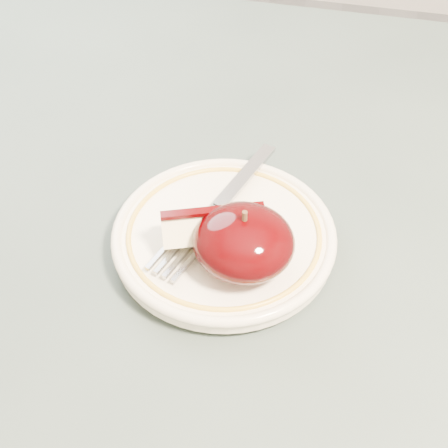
% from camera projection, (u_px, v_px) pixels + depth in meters
% --- Properties ---
extents(table, '(0.90, 0.90, 0.75)m').
position_uv_depth(table, '(224.00, 328.00, 0.57)').
color(table, brown).
rests_on(table, ground).
extents(plate, '(0.18, 0.18, 0.02)m').
position_uv_depth(plate, '(224.00, 236.00, 0.51)').
color(plate, white).
rests_on(plate, table).
extents(apple_half, '(0.08, 0.07, 0.06)m').
position_uv_depth(apple_half, '(244.00, 242.00, 0.46)').
color(apple_half, black).
rests_on(apple_half, plate).
extents(apple_wedge, '(0.09, 0.06, 0.04)m').
position_uv_depth(apple_wedge, '(213.00, 227.00, 0.48)').
color(apple_wedge, beige).
rests_on(apple_wedge, plate).
extents(fork, '(0.07, 0.17, 0.00)m').
position_uv_depth(fork, '(217.00, 209.00, 0.52)').
color(fork, '#919499').
rests_on(fork, plate).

